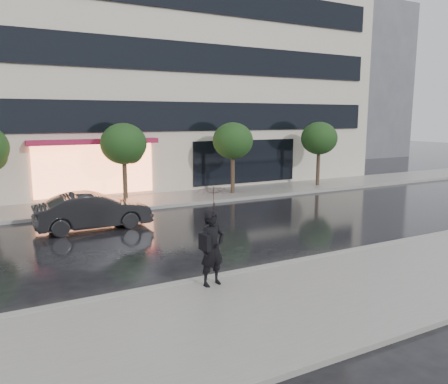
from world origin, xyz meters
TOP-DOWN VIEW (x-y plane):
  - ground at (0.00, 0.00)m, footprint 120.00×120.00m
  - sidewalk_near at (0.00, -3.25)m, footprint 60.00×4.50m
  - sidewalk_far at (0.00, 10.25)m, footprint 60.00×3.50m
  - curb_near at (0.00, -1.00)m, footprint 60.00×0.25m
  - curb_far at (0.00, 8.50)m, footprint 60.00×0.25m
  - office_building at (-0.00, 17.97)m, footprint 30.00×12.76m
  - bg_building_right at (26.00, 28.00)m, footprint 12.00×12.00m
  - tree_mid_west at (-2.94, 10.03)m, footprint 2.20×2.20m
  - tree_mid_east at (3.06, 10.03)m, footprint 2.20×2.20m
  - tree_far_east at (9.06, 10.03)m, footprint 2.20×2.20m
  - parked_car at (-5.35, 6.00)m, footprint 4.32×1.51m
  - pedestrian_with_umbrella at (-3.97, -1.50)m, footprint 1.04×1.05m

SIDE VIEW (x-z plane):
  - ground at x=0.00m, z-range 0.00..0.00m
  - sidewalk_near at x=0.00m, z-range 0.00..0.12m
  - sidewalk_far at x=0.00m, z-range 0.00..0.12m
  - curb_near at x=0.00m, z-range 0.00..0.14m
  - curb_far at x=0.00m, z-range 0.00..0.14m
  - parked_car at x=-5.35m, z-range 0.00..1.42m
  - pedestrian_with_umbrella at x=-3.97m, z-range 0.42..2.91m
  - tree_mid_west at x=-2.94m, z-range 0.93..4.92m
  - tree_mid_east at x=3.06m, z-range 0.93..4.92m
  - tree_far_east at x=9.06m, z-range 0.93..4.92m
  - bg_building_right at x=26.00m, z-range 0.00..16.00m
  - office_building at x=0.00m, z-range 0.00..18.00m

